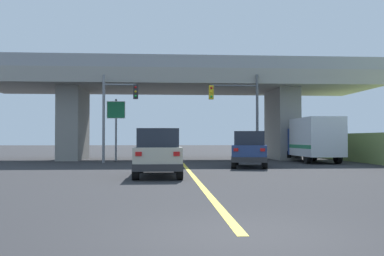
# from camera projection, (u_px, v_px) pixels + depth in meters

# --- Properties ---
(ground) EXTENTS (160.00, 160.00, 0.00)m
(ground) POSITION_uv_depth(u_px,v_px,m) (179.00, 159.00, 34.53)
(ground) COLOR #2B2B2D
(overpass_bridge) EXTENTS (29.72, 8.41, 7.44)m
(overpass_bridge) POSITION_uv_depth(u_px,v_px,m) (179.00, 92.00, 34.66)
(overpass_bridge) COLOR gray
(overpass_bridge) RESTS_ON ground
(lane_divider_stripe) EXTENTS (0.20, 24.65, 0.01)m
(lane_divider_stripe) POSITION_uv_depth(u_px,v_px,m) (192.00, 175.00, 19.51)
(lane_divider_stripe) COLOR yellow
(lane_divider_stripe) RESTS_ON ground
(suv_lead) EXTENTS (1.96, 4.84, 2.02)m
(suv_lead) POSITION_uv_depth(u_px,v_px,m) (158.00, 152.00, 18.92)
(suv_lead) COLOR #B7B29E
(suv_lead) RESTS_ON ground
(suv_crossing) EXTENTS (2.69, 4.56, 2.02)m
(suv_crossing) POSITION_uv_depth(u_px,v_px,m) (250.00, 149.00, 25.04)
(suv_crossing) COLOR navy
(suv_crossing) RESTS_ON ground
(box_truck) EXTENTS (2.33, 6.71, 3.00)m
(box_truck) POSITION_uv_depth(u_px,v_px,m) (313.00, 139.00, 30.41)
(box_truck) COLOR navy
(box_truck) RESTS_ON ground
(traffic_signal_nearside) EXTENTS (3.45, 0.36, 6.06)m
(traffic_signal_nearside) POSITION_uv_depth(u_px,v_px,m) (241.00, 107.00, 30.51)
(traffic_signal_nearside) COLOR #56595E
(traffic_signal_nearside) RESTS_ON ground
(traffic_signal_farside) EXTENTS (2.37, 0.36, 5.88)m
(traffic_signal_farside) POSITION_uv_depth(u_px,v_px,m) (115.00, 107.00, 29.51)
(traffic_signal_farside) COLOR slate
(traffic_signal_farside) RESTS_ON ground
(highway_sign) EXTENTS (1.32, 0.17, 4.48)m
(highway_sign) POSITION_uv_depth(u_px,v_px,m) (116.00, 116.00, 31.96)
(highway_sign) COLOR slate
(highway_sign) RESTS_ON ground
(semi_truck_distant) EXTENTS (2.33, 6.88, 3.06)m
(semi_truck_distant) POSITION_uv_depth(u_px,v_px,m) (160.00, 139.00, 61.99)
(semi_truck_distant) COLOR red
(semi_truck_distant) RESTS_ON ground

